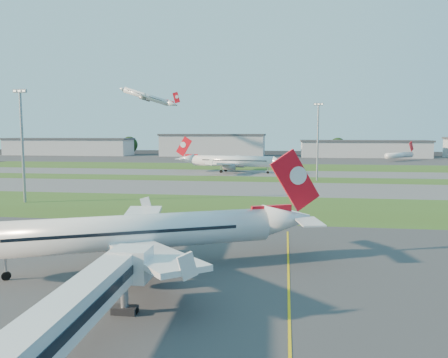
% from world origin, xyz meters
% --- Properties ---
extents(ground, '(700.00, 700.00, 0.00)m').
position_xyz_m(ground, '(0.00, 0.00, 0.00)').
color(ground, black).
rests_on(ground, ground).
extents(apron_near, '(300.00, 70.00, 0.01)m').
position_xyz_m(apron_near, '(0.00, 0.00, 0.01)').
color(apron_near, '#333335').
rests_on(apron_near, ground).
extents(grass_strip_a, '(300.00, 34.00, 0.01)m').
position_xyz_m(grass_strip_a, '(0.00, 52.00, 0.01)').
color(grass_strip_a, '#374D19').
rests_on(grass_strip_a, ground).
extents(taxiway_a, '(300.00, 32.00, 0.01)m').
position_xyz_m(taxiway_a, '(0.00, 85.00, 0.01)').
color(taxiway_a, '#515154').
rests_on(taxiway_a, ground).
extents(grass_strip_b, '(300.00, 18.00, 0.01)m').
position_xyz_m(grass_strip_b, '(0.00, 110.00, 0.01)').
color(grass_strip_b, '#374D19').
rests_on(grass_strip_b, ground).
extents(taxiway_b, '(300.00, 26.00, 0.01)m').
position_xyz_m(taxiway_b, '(0.00, 132.00, 0.01)').
color(taxiway_b, '#515154').
rests_on(taxiway_b, ground).
extents(grass_strip_c, '(300.00, 40.00, 0.01)m').
position_xyz_m(grass_strip_c, '(0.00, 165.00, 0.01)').
color(grass_strip_c, '#374D19').
rests_on(grass_strip_c, ground).
extents(apron_far, '(400.00, 80.00, 0.01)m').
position_xyz_m(apron_far, '(0.00, 225.00, 0.01)').
color(apron_far, '#333335').
rests_on(apron_far, ground).
extents(yellow_line, '(0.25, 60.00, 0.02)m').
position_xyz_m(yellow_line, '(5.00, 0.00, 0.00)').
color(yellow_line, gold).
rests_on(yellow_line, ground).
extents(jet_bridge, '(4.20, 26.90, 6.20)m').
position_xyz_m(jet_bridge, '(-9.81, -15.24, 4.01)').
color(jet_bridge, silver).
rests_on(jet_bridge, ground).
extents(airliner_parked, '(37.36, 31.81, 12.47)m').
position_xyz_m(airliner_parked, '(-12.51, 8.06, 4.38)').
color(airliner_parked, silver).
rests_on(airliner_parked, ground).
extents(airliner_taxiing, '(41.33, 34.76, 12.99)m').
position_xyz_m(airliner_taxiing, '(-17.01, 133.92, 4.56)').
color(airliner_taxiing, silver).
rests_on(airliner_taxiing, ground).
extents(airliner_departing, '(34.87, 29.48, 10.88)m').
position_xyz_m(airliner_departing, '(-79.66, 219.57, 37.82)').
color(airliner_departing, silver).
extents(mini_jet_near, '(20.83, 22.05, 9.48)m').
position_xyz_m(mini_jet_near, '(68.81, 219.63, 3.28)').
color(mini_jet_near, silver).
rests_on(mini_jet_near, ground).
extents(light_mast_west, '(3.20, 0.70, 25.80)m').
position_xyz_m(light_mast_west, '(-55.00, 52.00, 14.81)').
color(light_mast_west, gray).
rests_on(light_mast_west, ground).
extents(light_mast_centre, '(3.20, 0.70, 25.80)m').
position_xyz_m(light_mast_centre, '(15.00, 108.00, 14.81)').
color(light_mast_centre, gray).
rests_on(light_mast_centre, ground).
extents(hangar_far_west, '(91.80, 23.00, 12.20)m').
position_xyz_m(hangar_far_west, '(-150.00, 255.00, 6.14)').
color(hangar_far_west, '#A0A3A7').
rests_on(hangar_far_west, ground).
extents(hangar_west, '(71.40, 23.00, 15.20)m').
position_xyz_m(hangar_west, '(-45.00, 255.00, 7.64)').
color(hangar_west, '#A0A3A7').
rests_on(hangar_west, ground).
extents(hangar_east, '(81.60, 23.00, 11.20)m').
position_xyz_m(hangar_east, '(55.00, 255.00, 5.64)').
color(hangar_east, '#A0A3A7').
rests_on(hangar_east, ground).
extents(tree_far_west, '(11.00, 11.00, 12.00)m').
position_xyz_m(tree_far_west, '(-190.00, 268.00, 6.49)').
color(tree_far_west, black).
rests_on(tree_far_west, ground).
extents(tree_west, '(12.10, 12.10, 13.20)m').
position_xyz_m(tree_west, '(-110.00, 270.00, 7.14)').
color(tree_west, black).
rests_on(tree_west, ground).
extents(tree_mid_west, '(9.90, 9.90, 10.80)m').
position_xyz_m(tree_mid_west, '(-20.00, 266.00, 5.84)').
color(tree_mid_west, black).
rests_on(tree_mid_west, ground).
extents(tree_mid_east, '(11.55, 11.55, 12.60)m').
position_xyz_m(tree_mid_east, '(40.00, 269.00, 6.81)').
color(tree_mid_east, black).
rests_on(tree_mid_east, ground).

